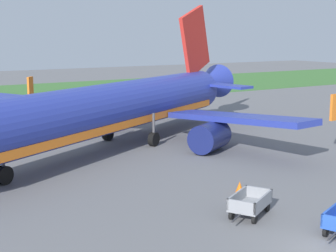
% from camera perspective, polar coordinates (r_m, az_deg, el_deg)
% --- Properties ---
extents(ground_plane, '(220.00, 220.00, 0.00)m').
position_cam_1_polar(ground_plane, '(21.91, 17.49, -13.22)').
color(ground_plane, slate).
extents(airplane, '(34.65, 28.73, 11.34)m').
position_cam_1_polar(airplane, '(38.87, -5.53, 2.07)').
color(airplane, '#28389E').
rests_on(airplane, ground).
extents(baggage_cart_third_in_row, '(3.46, 2.45, 1.07)m').
position_cam_1_polar(baggage_cart_third_in_row, '(24.81, 9.18, -8.57)').
color(baggage_cart_third_in_row, gray).
rests_on(baggage_cart_third_in_row, ground).
extents(traffic_cone_near_plane, '(0.48, 0.48, 0.63)m').
position_cam_1_polar(traffic_cone_near_plane, '(28.23, 8.04, -6.82)').
color(traffic_cone_near_plane, orange).
rests_on(traffic_cone_near_plane, ground).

